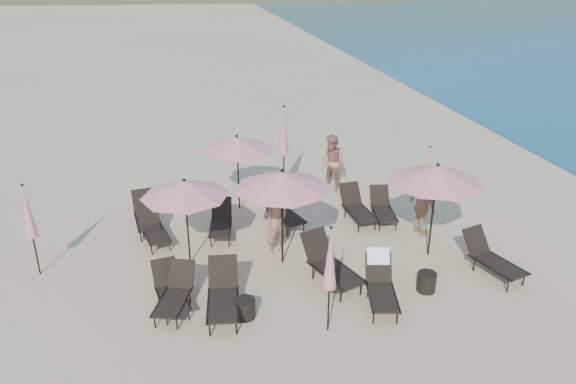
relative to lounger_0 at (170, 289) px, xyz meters
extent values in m
plane|color=#D6BA8C|center=(3.85, -0.46, -0.39)|extent=(800.00, 800.00, 0.00)
cube|color=black|center=(0.04, -0.24, -0.09)|extent=(0.73, 1.14, 0.04)
cube|color=black|center=(-0.08, 0.46, 0.18)|extent=(0.61, 0.49, 0.55)
cylinder|color=black|center=(-0.11, -0.72, -0.24)|extent=(0.03, 0.03, 0.30)
cylinder|color=black|center=(-0.27, 0.18, -0.24)|extent=(0.03, 0.03, 0.30)
cylinder|color=black|center=(0.35, -0.64, -0.24)|extent=(0.03, 0.03, 0.30)
cylinder|color=black|center=(0.19, 0.26, -0.24)|extent=(0.03, 0.03, 0.30)
cube|color=black|center=(-0.23, -0.25, -0.08)|extent=(0.25, 1.18, 0.04)
cube|color=black|center=(0.30, -0.15, -0.08)|extent=(0.25, 1.18, 0.04)
cube|color=black|center=(0.02, -0.41, -0.08)|extent=(0.90, 1.22, 0.05)
cube|color=black|center=(0.27, 0.28, 0.19)|extent=(0.67, 0.58, 0.56)
cylinder|color=black|center=(-0.35, -0.76, -0.24)|extent=(0.03, 0.03, 0.31)
cylinder|color=black|center=(-0.03, 0.12, -0.24)|extent=(0.03, 0.03, 0.31)
cylinder|color=black|center=(0.09, -0.92, -0.24)|extent=(0.03, 0.03, 0.31)
cylinder|color=black|center=(0.41, -0.04, -0.24)|extent=(0.03, 0.03, 0.31)
cube|color=black|center=(-0.22, -0.28, -0.07)|extent=(0.45, 1.17, 0.04)
cube|color=black|center=(0.30, -0.46, -0.07)|extent=(0.45, 1.17, 0.04)
cube|color=black|center=(1.06, -0.79, -0.03)|extent=(0.80, 1.31, 0.05)
cube|color=black|center=(1.17, 0.03, 0.27)|extent=(0.70, 0.55, 0.64)
cylinder|color=black|center=(0.73, -1.27, -0.22)|extent=(0.04, 0.04, 0.35)
cylinder|color=black|center=(0.87, -0.22, -0.22)|extent=(0.04, 0.04, 0.35)
cylinder|color=black|center=(1.26, -1.34, -0.22)|extent=(0.04, 0.04, 0.35)
cylinder|color=black|center=(1.40, -0.29, -0.22)|extent=(0.04, 0.04, 0.35)
cube|color=black|center=(0.76, -0.70, -0.02)|extent=(0.22, 1.39, 0.04)
cube|color=black|center=(1.38, -0.78, -0.02)|extent=(0.22, 1.39, 0.04)
cube|color=black|center=(3.75, -0.13, -0.02)|extent=(1.04, 1.43, 0.05)
cube|color=black|center=(3.48, 0.70, 0.30)|extent=(0.79, 0.67, 0.67)
cylinder|color=black|center=(3.66, -0.73, -0.21)|extent=(0.04, 0.04, 0.37)
cylinder|color=black|center=(3.31, 0.33, -0.21)|extent=(0.04, 0.04, 0.37)
cylinder|color=black|center=(4.19, -0.55, -0.21)|extent=(0.04, 0.04, 0.37)
cylinder|color=black|center=(3.84, 0.50, -0.21)|extent=(0.04, 0.04, 0.37)
cube|color=black|center=(3.43, -0.18, -0.01)|extent=(0.49, 1.39, 0.04)
cube|color=black|center=(4.04, 0.02, -0.01)|extent=(0.49, 1.39, 0.04)
cube|color=black|center=(4.44, -1.21, -0.06)|extent=(0.83, 1.24, 0.05)
cube|color=black|center=(4.61, -0.47, 0.21)|extent=(0.67, 0.55, 0.58)
cylinder|color=black|center=(4.09, -1.61, -0.23)|extent=(0.03, 0.03, 0.32)
cylinder|color=black|center=(4.31, -0.67, -0.23)|extent=(0.03, 0.03, 0.32)
cylinder|color=black|center=(4.57, -1.73, -0.23)|extent=(0.03, 0.03, 0.32)
cylinder|color=black|center=(4.79, -0.78, -0.23)|extent=(0.03, 0.03, 0.32)
cube|color=black|center=(4.17, -1.10, -0.06)|extent=(0.33, 1.25, 0.04)
cube|color=black|center=(4.72, -1.23, -0.06)|extent=(0.33, 1.25, 0.04)
cube|color=white|center=(4.64, -0.34, 0.44)|extent=(0.56, 0.37, 0.35)
cube|color=black|center=(7.60, -0.62, -0.05)|extent=(0.92, 1.32, 0.05)
cube|color=black|center=(7.38, 0.16, 0.25)|extent=(0.72, 0.60, 0.61)
cylinder|color=black|center=(7.49, -1.16, -0.23)|extent=(0.04, 0.04, 0.34)
cylinder|color=black|center=(7.21, -0.18, -0.23)|extent=(0.04, 0.04, 0.34)
cylinder|color=black|center=(7.99, -1.02, -0.23)|extent=(0.04, 0.04, 0.34)
cylinder|color=black|center=(7.70, -0.04, -0.23)|extent=(0.04, 0.04, 0.34)
cube|color=black|center=(7.30, -0.65, -0.04)|extent=(0.41, 1.30, 0.04)
cube|color=black|center=(7.87, -0.48, -0.04)|extent=(0.41, 1.30, 0.04)
cube|color=black|center=(-0.49, 3.61, -0.05)|extent=(0.74, 1.23, 0.05)
cube|color=black|center=(-0.59, 4.39, 0.23)|extent=(0.65, 0.51, 0.60)
cylinder|color=black|center=(-0.68, 3.10, -0.23)|extent=(0.04, 0.04, 0.33)
cylinder|color=black|center=(-0.81, 4.09, -0.23)|extent=(0.04, 0.04, 0.33)
cylinder|color=black|center=(-0.18, 3.16, -0.23)|extent=(0.04, 0.04, 0.33)
cylinder|color=black|center=(-0.31, 4.16, -0.23)|extent=(0.04, 0.04, 0.33)
cube|color=black|center=(-0.79, 3.63, -0.04)|extent=(0.20, 1.31, 0.04)
cube|color=black|center=(-0.21, 3.70, -0.04)|extent=(0.20, 1.31, 0.04)
cube|color=black|center=(-0.28, 2.82, -0.08)|extent=(0.79, 1.18, 0.04)
cube|color=black|center=(-0.45, 3.53, 0.18)|extent=(0.64, 0.53, 0.56)
cylinder|color=black|center=(-0.41, 2.33, -0.24)|extent=(0.03, 0.03, 0.31)
cylinder|color=black|center=(-0.62, 3.23, -0.24)|extent=(0.03, 0.03, 0.31)
cylinder|color=black|center=(0.05, 2.44, -0.24)|extent=(0.03, 0.03, 0.31)
cylinder|color=black|center=(-0.17, 3.34, -0.24)|extent=(0.03, 0.03, 0.31)
cube|color=black|center=(-0.56, 2.81, -0.07)|extent=(0.31, 1.19, 0.04)
cube|color=black|center=(-0.03, 2.93, -0.07)|extent=(0.31, 1.19, 0.04)
cube|color=black|center=(1.41, 2.81, -0.08)|extent=(0.72, 1.15, 0.04)
cube|color=black|center=(1.53, 3.53, 0.18)|extent=(0.61, 0.49, 0.55)
cylinder|color=black|center=(1.11, 2.41, -0.24)|extent=(0.03, 0.03, 0.30)
cylinder|color=black|center=(1.26, 3.32, -0.24)|extent=(0.03, 0.03, 0.30)
cylinder|color=black|center=(1.56, 2.34, -0.24)|extent=(0.03, 0.03, 0.30)
cylinder|color=black|center=(1.72, 3.24, -0.24)|extent=(0.03, 0.03, 0.30)
cube|color=black|center=(1.15, 2.90, -0.07)|extent=(0.24, 1.20, 0.04)
cube|color=black|center=(1.68, 2.81, -0.07)|extent=(0.24, 1.20, 0.04)
cube|color=black|center=(3.29, 3.05, -0.06)|extent=(0.91, 1.28, 0.05)
cube|color=black|center=(3.06, 3.80, 0.23)|extent=(0.70, 0.59, 0.60)
cylinder|color=black|center=(3.19, 2.52, -0.23)|extent=(0.03, 0.03, 0.33)
cylinder|color=black|center=(2.90, 3.47, -0.23)|extent=(0.03, 0.03, 0.33)
cylinder|color=black|center=(3.67, 2.66, -0.23)|extent=(0.03, 0.03, 0.33)
cylinder|color=black|center=(3.38, 3.62, -0.23)|extent=(0.03, 0.03, 0.33)
cube|color=black|center=(3.00, 3.02, -0.05)|extent=(0.42, 1.26, 0.04)
cube|color=black|center=(3.55, 3.18, -0.05)|extent=(0.42, 1.26, 0.04)
cube|color=black|center=(5.35, 2.83, -0.06)|extent=(0.67, 1.19, 0.05)
cube|color=black|center=(5.30, 3.60, 0.22)|extent=(0.62, 0.47, 0.59)
cylinder|color=black|center=(5.14, 2.34, -0.23)|extent=(0.03, 0.03, 0.33)
cylinder|color=black|center=(5.07, 3.32, -0.23)|extent=(0.03, 0.03, 0.33)
cylinder|color=black|center=(5.63, 2.37, -0.23)|extent=(0.03, 0.03, 0.33)
cylinder|color=black|center=(5.57, 3.36, -0.23)|extent=(0.03, 0.03, 0.33)
cube|color=black|center=(5.06, 2.86, -0.05)|extent=(0.12, 1.29, 0.04)
cube|color=black|center=(5.64, 2.90, -0.05)|extent=(0.12, 1.29, 0.04)
cube|color=black|center=(6.03, 2.70, -0.09)|extent=(0.70, 1.13, 0.04)
cube|color=black|center=(6.14, 3.41, 0.18)|extent=(0.60, 0.48, 0.55)
cylinder|color=black|center=(5.74, 2.30, -0.24)|extent=(0.03, 0.03, 0.30)
cylinder|color=black|center=(5.87, 3.20, -0.24)|extent=(0.03, 0.03, 0.30)
cylinder|color=black|center=(6.19, 2.23, -0.24)|extent=(0.03, 0.03, 0.30)
cylinder|color=black|center=(6.33, 3.13, -0.24)|extent=(0.03, 0.03, 0.30)
cube|color=black|center=(5.77, 2.79, -0.08)|extent=(0.21, 1.19, 0.04)
cube|color=black|center=(6.30, 2.71, -0.08)|extent=(0.21, 1.19, 0.04)
cylinder|color=black|center=(0.52, 1.73, 0.66)|extent=(0.04, 0.04, 2.11)
cone|color=#DB7C81|center=(0.52, 1.73, 1.61)|extent=(2.11, 2.11, 0.38)
sphere|color=black|center=(0.52, 1.73, 1.84)|extent=(0.08, 0.08, 0.08)
cylinder|color=black|center=(2.77, 1.25, 0.77)|extent=(0.05, 0.05, 2.32)
cone|color=#DB7C81|center=(2.77, 1.25, 1.82)|extent=(2.32, 2.32, 0.42)
sphere|color=black|center=(2.77, 1.25, 2.06)|extent=(0.09, 0.09, 0.09)
cylinder|color=black|center=(6.48, 0.81, 0.77)|extent=(0.05, 0.05, 2.32)
cone|color=#DB7C81|center=(6.48, 0.81, 1.82)|extent=(2.32, 2.32, 0.42)
sphere|color=black|center=(6.48, 0.81, 2.06)|extent=(0.09, 0.09, 0.09)
cylinder|color=black|center=(2.17, 4.63, 0.68)|extent=(0.05, 0.05, 2.16)
cone|color=#DB7C81|center=(2.17, 4.63, 1.66)|extent=(2.16, 2.16, 0.39)
sphere|color=black|center=(2.17, 4.63, 1.88)|extent=(0.08, 0.08, 0.08)
cylinder|color=black|center=(3.11, -1.60, 0.12)|extent=(0.04, 0.04, 1.02)
cone|color=#DB7C81|center=(3.11, -1.60, 1.28)|extent=(0.28, 0.28, 1.30)
sphere|color=black|center=(3.11, -1.60, 1.96)|extent=(0.07, 0.07, 0.07)
cylinder|color=black|center=(7.19, 2.65, 0.09)|extent=(0.04, 0.04, 0.97)
cone|color=#DB7C81|center=(7.19, 2.65, 1.20)|extent=(0.27, 0.27, 1.24)
sphere|color=black|center=(7.19, 2.65, 1.85)|extent=(0.06, 0.06, 0.06)
cylinder|color=black|center=(-3.04, 1.99, 0.11)|extent=(0.04, 0.04, 1.01)
cone|color=#DB7C81|center=(-3.04, 1.99, 1.26)|extent=(0.28, 0.28, 1.29)
sphere|color=black|center=(-3.04, 1.99, 1.93)|extent=(0.06, 0.06, 0.06)
cylinder|color=black|center=(3.78, 5.72, 0.21)|extent=(0.04, 0.04, 1.20)
cone|color=#DB7C81|center=(3.78, 5.72, 1.58)|extent=(0.33, 0.33, 1.53)
sphere|color=black|center=(3.78, 5.72, 2.38)|extent=(0.08, 0.08, 0.08)
cylinder|color=black|center=(1.52, -0.80, -0.18)|extent=(0.45, 0.45, 0.43)
cylinder|color=black|center=(5.70, -0.71, -0.16)|extent=(0.43, 0.43, 0.46)
imported|color=#AF745F|center=(2.72, 1.75, 0.51)|extent=(0.79, 0.71, 1.81)
imported|color=#A96B57|center=(5.31, 5.45, 0.51)|extent=(1.06, 1.11, 1.81)
imported|color=tan|center=(6.78, 1.93, 0.43)|extent=(0.61, 1.03, 1.65)
camera|label=1|loc=(0.25, -10.63, 6.79)|focal=35.00mm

